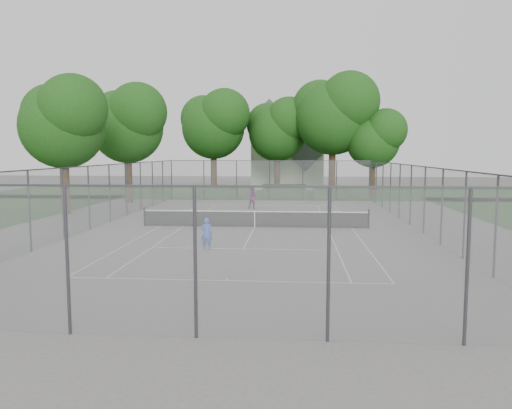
# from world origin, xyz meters

# --- Properties ---
(ground) EXTENTS (120.00, 120.00, 0.00)m
(ground) POSITION_xyz_m (0.00, 0.00, 0.00)
(ground) COLOR #63615E
(ground) RESTS_ON ground
(grass_far) EXTENTS (60.00, 20.00, 0.00)m
(grass_far) POSITION_xyz_m (0.00, 26.00, 0.00)
(grass_far) COLOR #1A4212
(grass_far) RESTS_ON ground
(court_markings) EXTENTS (11.03, 23.83, 0.01)m
(court_markings) POSITION_xyz_m (0.00, 0.00, 0.01)
(court_markings) COLOR beige
(court_markings) RESTS_ON ground
(tennis_net) EXTENTS (12.87, 0.10, 1.10)m
(tennis_net) POSITION_xyz_m (0.00, 0.00, 0.51)
(tennis_net) COLOR black
(tennis_net) RESTS_ON ground
(perimeter_fence) EXTENTS (18.08, 34.08, 3.52)m
(perimeter_fence) POSITION_xyz_m (0.00, 0.00, 1.81)
(perimeter_fence) COLOR #38383D
(perimeter_fence) RESTS_ON ground
(tree_far_left) EXTENTS (7.37, 6.73, 10.60)m
(tree_far_left) POSITION_xyz_m (-5.96, 22.94, 7.28)
(tree_far_left) COLOR #372114
(tree_far_left) RESTS_ON ground
(tree_far_midleft) EXTENTS (6.84, 6.24, 9.83)m
(tree_far_midleft) POSITION_xyz_m (0.54, 23.83, 6.75)
(tree_far_midleft) COLOR #372114
(tree_far_midleft) RESTS_ON ground
(tree_far_midright) EXTENTS (8.25, 7.54, 11.86)m
(tree_far_midright) POSITION_xyz_m (6.02, 21.23, 8.15)
(tree_far_midright) COLOR #372114
(tree_far_midright) RESTS_ON ground
(tree_far_right) EXTENTS (5.78, 5.27, 8.30)m
(tree_far_right) POSITION_xyz_m (9.70, 20.16, 5.70)
(tree_far_right) COLOR #372114
(tree_far_right) RESTS_ON ground
(tree_side_back) EXTENTS (6.91, 6.31, 9.93)m
(tree_side_back) POSITION_xyz_m (-11.68, 13.19, 6.82)
(tree_side_back) COLOR #372114
(tree_side_back) RESTS_ON ground
(tree_side_front) EXTENTS (6.53, 5.97, 9.39)m
(tree_side_front) POSITION_xyz_m (-13.41, 5.07, 6.45)
(tree_side_front) COLOR #372114
(tree_side_front) RESTS_ON ground
(hedge_left) EXTENTS (3.63, 1.09, 0.91)m
(hedge_left) POSITION_xyz_m (-4.88, 18.21, 0.45)
(hedge_left) COLOR #1A4516
(hedge_left) RESTS_ON ground
(hedge_mid) EXTENTS (4.01, 1.15, 1.26)m
(hedge_mid) POSITION_xyz_m (1.29, 18.76, 0.63)
(hedge_mid) COLOR #1A4516
(hedge_mid) RESTS_ON ground
(hedge_right) EXTENTS (3.32, 1.22, 1.00)m
(hedge_right) POSITION_xyz_m (5.69, 17.83, 0.50)
(hedge_right) COLOR #1A4516
(hedge_right) RESTS_ON ground
(house) EXTENTS (8.18, 6.34, 10.19)m
(house) POSITION_xyz_m (1.42, 31.33, 4.10)
(house) COLOR beige
(house) RESTS_ON ground
(girl_player) EXTENTS (0.52, 0.35, 1.41)m
(girl_player) POSITION_xyz_m (-1.58, -6.65, 0.71)
(girl_player) COLOR blue
(girl_player) RESTS_ON ground
(woman_player) EXTENTS (0.88, 0.73, 1.63)m
(woman_player) POSITION_xyz_m (-0.87, 9.24, 0.81)
(woman_player) COLOR #762765
(woman_player) RESTS_ON ground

